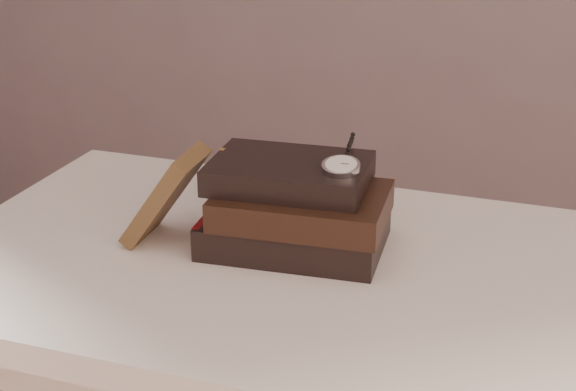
% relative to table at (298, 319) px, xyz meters
% --- Properties ---
extents(table, '(1.00, 0.60, 0.75)m').
position_rel_table_xyz_m(table, '(0.00, 0.00, 0.00)').
color(table, silver).
rests_on(table, ground).
extents(book_stack, '(0.26, 0.19, 0.12)m').
position_rel_table_xyz_m(book_stack, '(-0.02, 0.04, 0.15)').
color(book_stack, black).
rests_on(book_stack, table).
extents(journal, '(0.11, 0.10, 0.14)m').
position_rel_table_xyz_m(journal, '(-0.19, -0.00, 0.16)').
color(journal, '#3F2A18').
rests_on(journal, table).
extents(pocket_watch, '(0.05, 0.15, 0.02)m').
position_rel_table_xyz_m(pocket_watch, '(0.05, 0.03, 0.22)').
color(pocket_watch, silver).
rests_on(pocket_watch, book_stack).
extents(eyeglasses, '(0.11, 0.13, 0.05)m').
position_rel_table_xyz_m(eyeglasses, '(-0.11, 0.12, 0.16)').
color(eyeglasses, silver).
rests_on(eyeglasses, book_stack).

